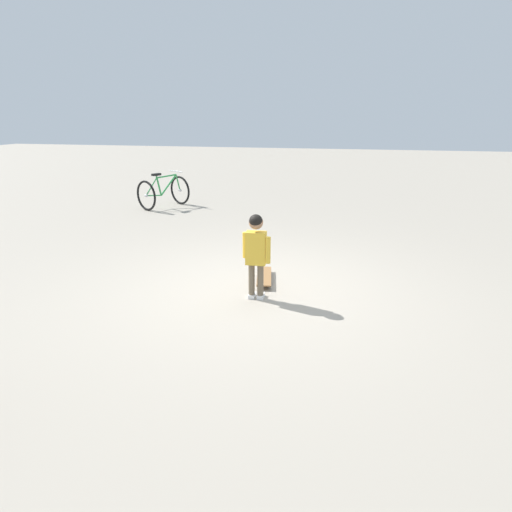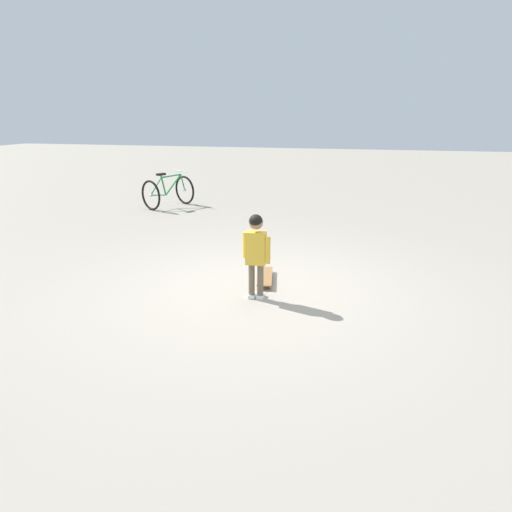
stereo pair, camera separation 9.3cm
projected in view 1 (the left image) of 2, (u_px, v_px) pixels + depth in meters
ground_plane at (256, 289)px, 5.68m from camera, size 50.00×50.00×0.00m
child_person at (256, 247)px, 5.17m from camera, size 0.38×0.21×1.06m
skateboard at (264, 276)px, 5.93m from camera, size 0.32×0.76×0.07m
bicycle_near at (164, 192)px, 10.55m from camera, size 1.13×1.28×0.85m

